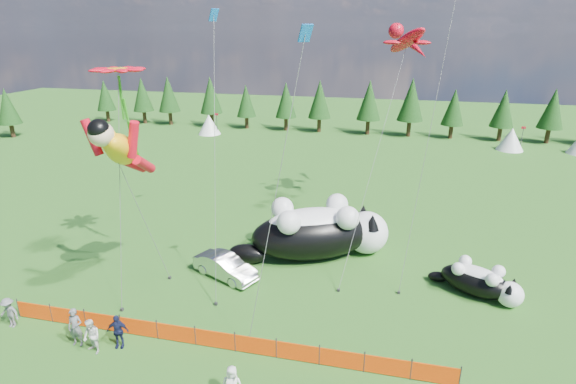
# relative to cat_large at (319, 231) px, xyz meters

# --- Properties ---
(ground) EXTENTS (160.00, 160.00, 0.00)m
(ground) POSITION_rel_cat_large_xyz_m (-3.29, -7.24, -1.85)
(ground) COLOR #0D3C0B
(ground) RESTS_ON ground
(safety_fence) EXTENTS (22.06, 0.06, 1.10)m
(safety_fence) POSITION_rel_cat_large_xyz_m (-3.29, -10.24, -1.34)
(safety_fence) COLOR #262626
(safety_fence) RESTS_ON ground
(tree_line) EXTENTS (90.00, 4.00, 8.00)m
(tree_line) POSITION_rel_cat_large_xyz_m (-3.29, 37.76, 2.15)
(tree_line) COLOR black
(tree_line) RESTS_ON ground
(festival_tents) EXTENTS (50.00, 3.20, 2.80)m
(festival_tents) POSITION_rel_cat_large_xyz_m (7.71, 32.76, -0.45)
(festival_tents) COLOR white
(festival_tents) RESTS_ON ground
(cat_large) EXTENTS (10.21, 6.69, 3.89)m
(cat_large) POSITION_rel_cat_large_xyz_m (0.00, 0.00, 0.00)
(cat_large) COLOR black
(cat_large) RESTS_ON ground
(cat_small) EXTENTS (4.96, 3.43, 1.92)m
(cat_small) POSITION_rel_cat_large_xyz_m (9.64, -2.59, -0.94)
(cat_small) COLOR black
(cat_small) RESTS_ON ground
(car) EXTENTS (4.51, 3.10, 1.41)m
(car) POSITION_rel_cat_large_xyz_m (-5.12, -3.96, -1.14)
(car) COLOR silver
(car) RESTS_ON ground
(spectator_a) EXTENTS (0.77, 0.55, 1.96)m
(spectator_a) POSITION_rel_cat_large_xyz_m (-9.84, -11.48, -0.86)
(spectator_a) COLOR slate
(spectator_a) RESTS_ON ground
(spectator_b) EXTENTS (0.99, 0.80, 1.77)m
(spectator_b) POSITION_rel_cat_large_xyz_m (-8.74, -11.82, -0.96)
(spectator_b) COLOR silver
(spectator_b) RESTS_ON ground
(spectator_c) EXTENTS (1.12, 0.74, 1.75)m
(spectator_c) POSITION_rel_cat_large_xyz_m (-7.80, -11.17, -0.97)
(spectator_c) COLOR #15193B
(spectator_c) RESTS_ON ground
(spectator_d) EXTENTS (1.09, 0.59, 1.65)m
(spectator_d) POSITION_rel_cat_large_xyz_m (-14.04, -11.04, -1.02)
(spectator_d) COLOR slate
(spectator_d) RESTS_ON ground
(superhero_kite) EXTENTS (5.76, 5.97, 10.87)m
(superhero_kite) POSITION_rel_cat_large_xyz_m (-9.02, -7.18, 6.79)
(superhero_kite) COLOR #FFB10D
(superhero_kite) RESTS_ON ground
(gecko_kite) EXTENTS (5.82, 14.94, 17.68)m
(gecko_kite) POSITION_rel_cat_large_xyz_m (4.66, 7.19, 11.68)
(gecko_kite) COLOR red
(gecko_kite) RESTS_ON ground
(flower_kite) EXTENTS (3.16, 5.30, 12.72)m
(flower_kite) POSITION_rel_cat_large_xyz_m (-10.13, -4.93, 10.30)
(flower_kite) COLOR red
(flower_kite) RESTS_ON ground
(diamond_kite_a) EXTENTS (2.35, 7.41, 16.53)m
(diamond_kite_a) POSITION_rel_cat_large_xyz_m (-6.45, -0.43, 12.48)
(diamond_kite_a) COLOR blue
(diamond_kite_a) RESTS_ON ground
(diamond_kite_c) EXTENTS (2.75, 2.30, 14.90)m
(diamond_kite_c) POSITION_rel_cat_large_xyz_m (0.39, -8.32, 11.60)
(diamond_kite_c) COLOR blue
(diamond_kite_c) RESTS_ON ground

